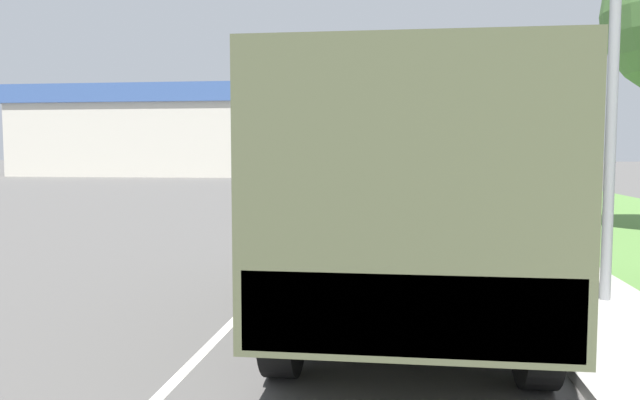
# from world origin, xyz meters

# --- Properties ---
(ground_plane) EXTENTS (180.00, 180.00, 0.00)m
(ground_plane) POSITION_xyz_m (0.00, 40.00, 0.00)
(ground_plane) COLOR #565451
(lane_centre_stripe) EXTENTS (0.12, 120.00, 0.00)m
(lane_centre_stripe) POSITION_xyz_m (0.00, 40.00, 0.00)
(lane_centre_stripe) COLOR silver
(lane_centre_stripe) RESTS_ON ground
(sidewalk_right) EXTENTS (1.80, 120.00, 0.12)m
(sidewalk_right) POSITION_xyz_m (4.50, 40.00, 0.06)
(sidewalk_right) COLOR #ADAAA3
(sidewalk_right) RESTS_ON ground
(grass_strip_right) EXTENTS (7.00, 120.00, 0.02)m
(grass_strip_right) POSITION_xyz_m (8.90, 40.00, 0.01)
(grass_strip_right) COLOR #56843D
(grass_strip_right) RESTS_ON ground
(military_truck) EXTENTS (2.57, 6.84, 2.93)m
(military_truck) POSITION_xyz_m (2.10, 9.99, 1.66)
(military_truck) COLOR #606647
(military_truck) RESTS_ON ground
(car_nearest_ahead) EXTENTS (1.86, 4.78, 1.38)m
(car_nearest_ahead) POSITION_xyz_m (1.80, 23.45, 0.63)
(car_nearest_ahead) COLOR #B7BABF
(car_nearest_ahead) RESTS_ON ground
(car_second_ahead) EXTENTS (1.86, 4.18, 1.70)m
(car_second_ahead) POSITION_xyz_m (2.11, 31.50, 0.75)
(car_second_ahead) COLOR tan
(car_second_ahead) RESTS_ON ground
(building_distant) EXTENTS (20.52, 14.11, 7.41)m
(building_distant) POSITION_xyz_m (-20.11, 55.96, 3.75)
(building_distant) COLOR beige
(building_distant) RESTS_ON ground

